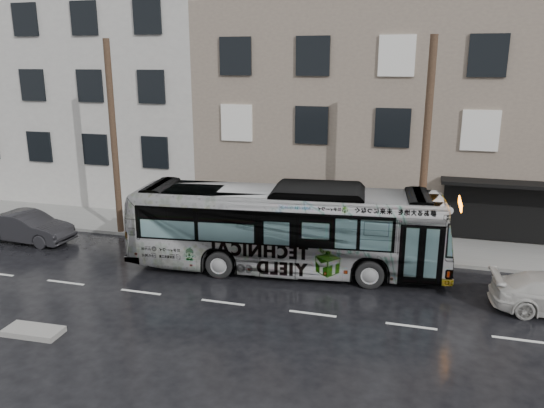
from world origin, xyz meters
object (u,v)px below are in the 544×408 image
Objects in this scene: utility_pole_front at (425,153)px; bus at (286,228)px; sign_post at (447,234)px; utility_pole_rear at (114,139)px; dark_sedan at (28,227)px.

utility_pole_front reaches higher than bus.
bus reaches higher than sign_post.
bus is (-6.22, -2.22, 0.40)m from sign_post.
sign_post is (15.10, 0.00, -3.30)m from utility_pole_rear.
utility_pole_front is at bearing -80.63° from dark_sedan.
utility_pole_front is 1.00× the size of utility_pole_rear.
sign_post is at bearing -81.04° from dark_sedan.
dark_sedan is (-18.63, -2.17, -0.64)m from sign_post.
sign_post is at bearing 0.00° from utility_pole_rear.
utility_pole_front is 6.29m from bus.
utility_pole_rear is 9.60m from bus.
bus reaches higher than dark_sedan.
utility_pole_rear reaches higher than sign_post.
sign_post is 0.55× the size of dark_sedan.
utility_pole_front is at bearing 180.00° from sign_post.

